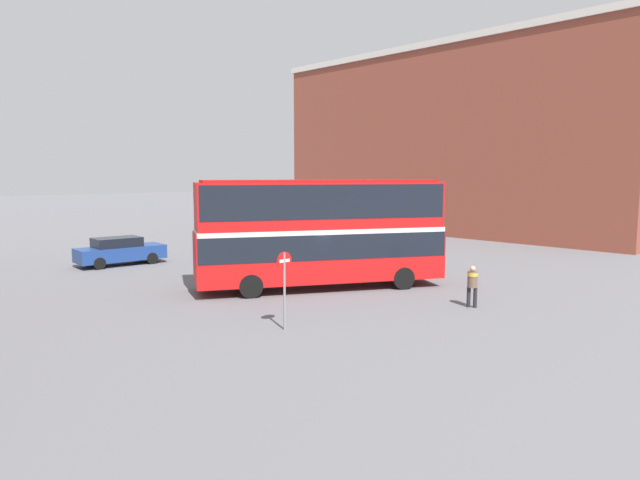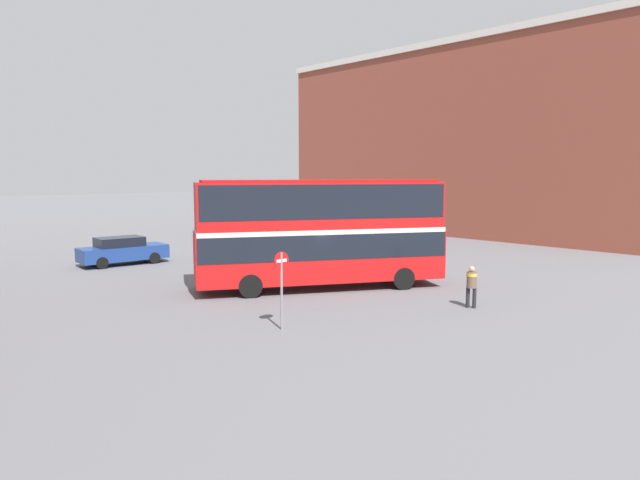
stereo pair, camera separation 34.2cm
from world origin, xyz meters
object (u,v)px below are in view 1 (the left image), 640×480
object	(u,v)px
no_entry_sign	(284,278)
double_decker_bus	(320,227)
parked_car_kerb_near	(120,251)
pedestrian_foreground	(472,282)

from	to	relation	value
no_entry_sign	double_decker_bus	bearing A→B (deg)	37.08
parked_car_kerb_near	pedestrian_foreground	bearing A→B (deg)	-70.87
double_decker_bus	parked_car_kerb_near	xyz separation A→B (m)	(-3.63, 12.12, -1.92)
pedestrian_foreground	parked_car_kerb_near	distance (m)	19.38
double_decker_bus	pedestrian_foreground	bearing A→B (deg)	-47.44
pedestrian_foreground	no_entry_sign	size ratio (longest dim) A/B	0.62
parked_car_kerb_near	no_entry_sign	distance (m)	16.32
pedestrian_foreground	parked_car_kerb_near	bearing A→B (deg)	-100.75
parked_car_kerb_near	double_decker_bus	bearing A→B (deg)	-70.16
parked_car_kerb_near	no_entry_sign	world-z (taller)	no_entry_sign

